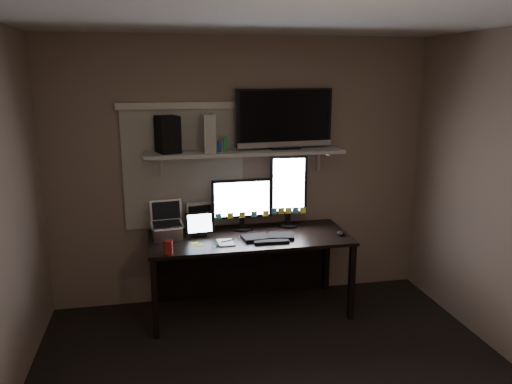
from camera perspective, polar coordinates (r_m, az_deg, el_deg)
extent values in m
plane|color=silver|center=(2.92, 4.73, 20.02)|extent=(3.60, 3.60, 0.00)
plane|color=#7B6758|center=(4.74, -1.59, 2.32)|extent=(3.60, 0.00, 3.60)
cube|color=#B9B6A6|center=(4.66, -8.25, 2.61)|extent=(1.10, 0.02, 1.10)
cube|color=black|center=(4.52, -0.73, -5.25)|extent=(1.80, 0.75, 0.03)
cube|color=black|center=(4.98, -1.49, -7.95)|extent=(1.80, 0.02, 0.70)
cube|color=black|center=(4.28, -11.49, -11.93)|extent=(0.05, 0.05, 0.70)
cube|color=black|center=(4.59, 10.88, -10.11)|extent=(0.05, 0.05, 0.70)
cube|color=black|center=(4.89, -11.53, -8.61)|extent=(0.05, 0.05, 0.70)
cube|color=black|center=(5.17, 8.07, -7.26)|extent=(0.05, 0.05, 0.70)
cube|color=#B3B2AE|center=(4.54, -1.23, 4.57)|extent=(1.80, 0.35, 0.03)
cube|color=black|center=(4.64, -1.63, -1.39)|extent=(0.57, 0.07, 0.49)
cube|color=black|center=(4.73, 3.72, 0.19)|extent=(0.36, 0.10, 0.70)
cube|color=black|center=(4.45, 1.42, -5.15)|extent=(0.48, 0.20, 0.03)
ellipsoid|color=black|center=(4.61, 9.67, -4.66)|extent=(0.07, 0.10, 0.04)
cube|color=beige|center=(4.34, -3.49, -5.80)|extent=(0.14, 0.20, 0.01)
cube|color=black|center=(4.50, -6.45, -3.70)|extent=(0.27, 0.13, 0.23)
cube|color=black|center=(4.69, -6.51, -2.80)|extent=(0.22, 0.14, 0.26)
cube|color=#ACABB0|center=(4.48, -10.17, -3.30)|extent=(0.31, 0.26, 0.32)
cylinder|color=maroon|center=(4.14, -10.02, -6.20)|extent=(0.10, 0.10, 0.11)
cube|color=black|center=(4.62, 3.27, 8.32)|extent=(0.92, 0.25, 0.55)
cube|color=beige|center=(4.48, -5.37, 6.77)|extent=(0.11, 0.29, 0.34)
cube|color=black|center=(4.46, -10.07, 6.50)|extent=(0.23, 0.26, 0.32)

